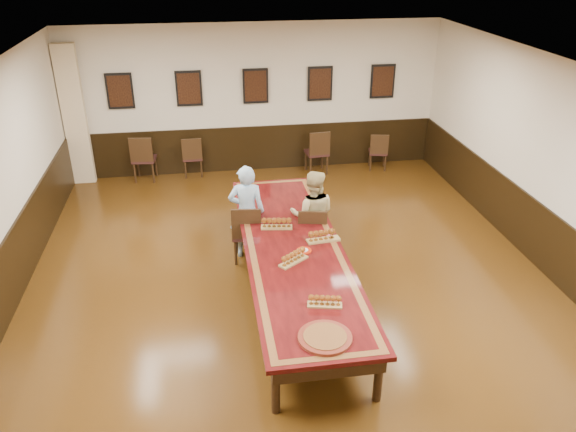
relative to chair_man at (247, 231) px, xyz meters
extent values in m
cube|color=black|center=(0.58, -1.05, -0.51)|extent=(8.00, 10.00, 0.02)
cube|color=white|center=(0.58, -1.05, 2.71)|extent=(8.00, 10.00, 0.02)
cube|color=beige|center=(0.58, 3.96, 1.10)|extent=(8.00, 0.02, 3.20)
cube|color=beige|center=(4.59, -1.05, 1.10)|extent=(0.02, 10.00, 3.20)
imported|color=#5194CB|center=(0.01, 0.10, 0.30)|extent=(0.62, 0.44, 1.58)
imported|color=#CAB97E|center=(1.05, -0.08, 0.25)|extent=(0.85, 0.72, 1.50)
cube|color=#CE4468|center=(1.18, -0.85, 0.26)|extent=(0.13, 0.16, 0.01)
cube|color=#CEB58D|center=(-3.17, 3.77, 0.95)|extent=(0.45, 0.18, 2.90)
cube|color=black|center=(0.58, 3.93, 0.00)|extent=(7.98, 0.04, 1.00)
cube|color=black|center=(-3.40, -1.05, 0.00)|extent=(0.04, 9.98, 1.00)
cube|color=black|center=(4.56, -1.05, 0.00)|extent=(0.04, 9.98, 1.00)
cube|color=black|center=(0.58, -1.05, 0.22)|extent=(1.40, 5.00, 0.06)
cube|color=brown|center=(0.58, -1.05, 0.26)|extent=(1.28, 4.88, 0.00)
cube|color=black|center=(0.58, -1.05, 0.26)|extent=(1.10, 4.70, 0.00)
cube|color=black|center=(0.58, -1.05, 0.07)|extent=(1.25, 4.85, 0.18)
cylinder|color=black|center=(0.00, -3.37, -0.15)|extent=(0.10, 0.10, 0.69)
cylinder|color=black|center=(1.16, -3.37, -0.15)|extent=(0.10, 0.10, 0.69)
cylinder|color=black|center=(0.00, 1.27, -0.15)|extent=(0.10, 0.10, 0.69)
cylinder|color=black|center=(1.16, 1.27, -0.15)|extent=(0.10, 0.10, 0.69)
cube|color=black|center=(-2.22, 3.89, 1.40)|extent=(0.54, 0.03, 0.74)
cube|color=black|center=(-2.22, 3.87, 1.40)|extent=(0.46, 0.01, 0.64)
cube|color=black|center=(-0.82, 3.89, 1.40)|extent=(0.54, 0.03, 0.74)
cube|color=black|center=(-0.82, 3.87, 1.40)|extent=(0.46, 0.01, 0.64)
cube|color=black|center=(0.58, 3.89, 1.40)|extent=(0.54, 0.03, 0.74)
cube|color=black|center=(0.58, 3.87, 1.40)|extent=(0.46, 0.01, 0.64)
cube|color=black|center=(1.98, 3.89, 1.40)|extent=(0.54, 0.03, 0.74)
cube|color=black|center=(1.98, 3.87, 1.40)|extent=(0.46, 0.01, 0.64)
cube|color=black|center=(3.38, 3.89, 1.40)|extent=(0.54, 0.03, 0.74)
cube|color=black|center=(3.38, 3.87, 1.40)|extent=(0.46, 0.01, 0.64)
cube|color=olive|center=(0.42, -0.44, 0.27)|extent=(0.49, 0.21, 0.03)
cube|color=olive|center=(1.04, -0.94, 0.27)|extent=(0.50, 0.21, 0.03)
cube|color=olive|center=(0.51, -1.47, 0.27)|extent=(0.45, 0.39, 0.03)
cube|color=olive|center=(0.71, -2.53, 0.27)|extent=(0.44, 0.22, 0.03)
cylinder|color=#B6240C|center=(0.70, -1.20, 0.26)|extent=(0.22, 0.22, 0.02)
cylinder|color=silver|center=(0.70, -1.20, 0.28)|extent=(0.12, 0.12, 0.01)
cylinder|color=#581A11|center=(0.58, -3.14, 0.27)|extent=(0.74, 0.74, 0.04)
cylinder|color=brown|center=(0.58, -3.14, 0.30)|extent=(0.59, 0.59, 0.01)
camera|label=1|loc=(-0.59, -7.95, 4.24)|focal=35.00mm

